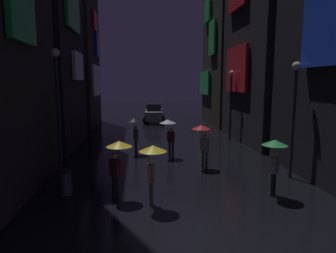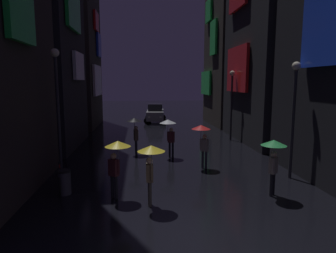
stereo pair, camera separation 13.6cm
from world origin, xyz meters
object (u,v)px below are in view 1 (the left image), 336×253
object	(u,v)px
pedestrian_foreground_left_clear	(169,128)
streetlamp_right_far	(231,96)
pedestrian_foreground_right_yellow	(152,158)
pedestrian_midstreet_left_red	(202,134)
trash_bin	(66,182)
streetlamp_left_near	(58,98)
streetlamp_right_near	(294,106)
car_distant	(154,113)
bicycle_parked_at_storefront	(61,180)
pedestrian_near_crossing_yellow	(118,154)
pedestrian_far_right_black	(135,126)
pedestrian_midstreet_centre_green	(275,152)

from	to	relation	value
pedestrian_foreground_left_clear	streetlamp_right_far	size ratio (longest dim) A/B	0.43
pedestrian_foreground_right_yellow	streetlamp_right_far	distance (m)	12.84
pedestrian_midstreet_left_red	trash_bin	world-z (taller)	pedestrian_midstreet_left_red
streetlamp_left_near	streetlamp_right_near	xyz separation A→B (m)	(10.00, -1.18, -0.30)
car_distant	streetlamp_right_far	bearing A→B (deg)	-64.34
bicycle_parked_at_storefront	car_distant	distance (m)	20.01
bicycle_parked_at_storefront	streetlamp_left_near	world-z (taller)	streetlamp_left_near
pedestrian_foreground_right_yellow	streetlamp_right_near	world-z (taller)	streetlamp_right_near
pedestrian_near_crossing_yellow	trash_bin	world-z (taller)	pedestrian_near_crossing_yellow
pedestrian_foreground_right_yellow	car_distant	bearing A→B (deg)	86.67
pedestrian_foreground_right_yellow	pedestrian_near_crossing_yellow	bearing A→B (deg)	145.27
pedestrian_far_right_black	pedestrian_midstreet_left_red	bearing A→B (deg)	-44.27
bicycle_parked_at_storefront	pedestrian_far_right_black	bearing A→B (deg)	63.07
pedestrian_foreground_left_clear	bicycle_parked_at_storefront	bearing A→B (deg)	-135.42
pedestrian_foreground_left_clear	bicycle_parked_at_storefront	distance (m)	6.71
pedestrian_foreground_right_yellow	pedestrian_midstreet_centre_green	bearing A→B (deg)	6.45
pedestrian_near_crossing_yellow	car_distant	bearing A→B (deg)	83.31
trash_bin	bicycle_parked_at_storefront	bearing A→B (deg)	121.59
streetlamp_right_far	car_distant	bearing A→B (deg)	115.66
streetlamp_right_near	trash_bin	world-z (taller)	streetlamp_right_near
trash_bin	pedestrian_midstreet_left_red	bearing A→B (deg)	26.51
pedestrian_near_crossing_yellow	trash_bin	xyz separation A→B (m)	(-1.98, 0.64, -1.20)
pedestrian_midstreet_left_red	streetlamp_left_near	xyz separation A→B (m)	(-6.47, -0.64, 1.79)
pedestrian_midstreet_centre_green	streetlamp_right_far	xyz separation A→B (m)	(1.73, 10.67, 1.47)
pedestrian_foreground_right_yellow	car_distant	world-z (taller)	pedestrian_foreground_right_yellow
pedestrian_foreground_left_clear	pedestrian_foreground_right_yellow	bearing A→B (deg)	-100.66
streetlamp_left_near	trash_bin	bearing A→B (deg)	-72.66
pedestrian_foreground_right_yellow	pedestrian_foreground_left_clear	bearing A→B (deg)	79.34
pedestrian_midstreet_centre_green	streetlamp_left_near	world-z (taller)	streetlamp_left_near
pedestrian_near_crossing_yellow	pedestrian_midstreet_left_red	distance (m)	5.17
streetlamp_right_far	trash_bin	distance (m)	13.71
pedestrian_foreground_left_clear	pedestrian_midstreet_centre_green	size ratio (longest dim) A/B	1.00
streetlamp_right_near	pedestrian_near_crossing_yellow	bearing A→B (deg)	-166.93
pedestrian_foreground_right_yellow	pedestrian_foreground_left_clear	distance (m)	6.68
pedestrian_far_right_black	bicycle_parked_at_storefront	xyz separation A→B (m)	(-2.82, -5.55, -1.28)
pedestrian_far_right_black	pedestrian_foreground_left_clear	bearing A→B (deg)	-26.45
bicycle_parked_at_storefront	trash_bin	size ratio (longest dim) A/B	1.92
pedestrian_foreground_left_clear	pedestrian_far_right_black	distance (m)	2.09
pedestrian_near_crossing_yellow	pedestrian_midstreet_left_red	world-z (taller)	same
streetlamp_right_near	streetlamp_right_far	distance (m)	8.66
pedestrian_midstreet_left_red	trash_bin	bearing A→B (deg)	-153.49
car_distant	streetlamp_left_near	xyz separation A→B (m)	(-5.09, -17.69, 2.54)
pedestrian_near_crossing_yellow	streetlamp_left_near	size ratio (longest dim) A/B	0.38
pedestrian_foreground_left_clear	streetlamp_right_near	distance (m)	6.54
pedestrian_foreground_right_yellow	streetlamp_right_near	size ratio (longest dim) A/B	0.43
pedestrian_midstreet_left_red	streetlamp_right_far	xyz separation A→B (m)	(3.53, 6.84, 1.47)
bicycle_parked_at_storefront	streetlamp_right_near	bearing A→B (deg)	3.36
pedestrian_midstreet_left_red	car_distant	distance (m)	17.13
streetlamp_left_near	pedestrian_foreground_right_yellow	bearing A→B (deg)	-43.79
streetlamp_right_far	streetlamp_left_near	bearing A→B (deg)	-143.21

